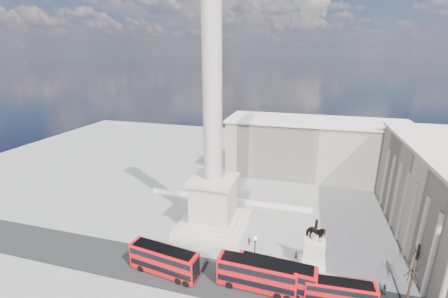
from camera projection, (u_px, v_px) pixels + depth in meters
ground at (206, 238)px, 58.65m from camera, size 180.00×180.00×0.00m
asphalt_road at (215, 278)px, 48.18m from camera, size 120.00×9.00×0.01m
nelsons_column at (213, 168)px, 59.35m from camera, size 14.00×14.00×49.85m
balustrade_wall at (227, 200)px, 73.17m from camera, size 40.00×0.60×1.10m
building_northeast at (315, 148)px, 87.69m from camera, size 51.00×17.00×16.60m
red_bus_a at (165, 260)px, 48.55m from camera, size 12.10×4.27×4.80m
red_bus_b at (257, 274)px, 45.40m from camera, size 12.16×3.23×4.90m
red_bus_c at (276, 276)px, 45.19m from camera, size 12.10×3.61×4.84m
red_bus_d at (340, 293)px, 42.56m from camera, size 9.87×2.91×3.95m
victorian_lamp at (255, 253)px, 47.79m from camera, size 0.61×0.61×7.14m
equestrian_statue at (314, 249)px, 50.48m from camera, size 4.28×3.21×8.83m
bare_tree_near at (414, 269)px, 40.13m from camera, size 2.01×2.01×8.78m
bare_tree_mid at (418, 250)px, 47.38m from camera, size 1.63×1.63×6.19m
bare_tree_far at (414, 206)px, 58.48m from camera, size 1.89×1.89×7.74m
pedestrian_walking at (296, 256)px, 52.35m from camera, size 0.66×0.51×1.60m
pedestrian_standing at (384, 290)px, 44.60m from camera, size 0.96×0.77×1.90m
pedestrian_crossing at (249, 241)px, 56.47m from camera, size 0.89×1.00×1.62m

